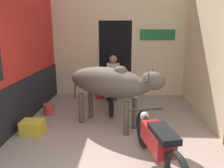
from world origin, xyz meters
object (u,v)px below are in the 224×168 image
Objects in this scene: motorcycle_far at (109,91)px; bucket at (49,109)px; motorcycle_near at (157,142)px; crate at (33,127)px; cow at (110,83)px; shopkeeper_seated at (113,76)px; plastic_stool at (99,90)px.

motorcycle_far reaches higher than bucket.
crate is at bearing 156.19° from motorcycle_near.
crate is 1.69× the size of bucket.
crate is (-2.32, 1.02, -0.30)m from motorcycle_near.
crate reaches higher than bucket.
motorcycle_near is at bearing -62.07° from cow.
motorcycle_far is 7.56× the size of bucket.
shopkeeper_seated is 2.88m from crate.
crate is at bearing -164.11° from cow.
cow is 1.62× the size of shopkeeper_seated.
shopkeeper_seated reaches higher than motorcycle_near.
shopkeeper_seated is at bearing 84.73° from motorcycle_far.
cow is 1.81m from crate.
motorcycle_far reaches higher than plastic_stool.
shopkeeper_seated is (0.07, 0.76, 0.26)m from motorcycle_far.
motorcycle_far is 1.49× the size of shopkeeper_seated.
shopkeeper_seated is 2.99× the size of crate.
motorcycle_far is at bearing -67.13° from plastic_stool.
motorcycle_near is at bearing -76.60° from shopkeeper_seated.
motorcycle_near is 4.26× the size of plastic_stool.
cow is at bearing -88.84° from shopkeeper_seated.
bucket is (-0.03, 1.07, -0.01)m from crate.
cow is at bearing -77.15° from plastic_stool.
crate is at bearing -88.21° from bucket.
bucket is at bearing -158.96° from motorcycle_far.
cow reaches higher than crate.
crate is at bearing -131.23° from motorcycle_far.
cow reaches higher than bucket.
motorcycle_far is at bearing -95.27° from shopkeeper_seated.
bucket is at bearing 138.31° from motorcycle_near.
bucket is at bearing 91.79° from crate.
motorcycle_far is 4.46× the size of crate.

